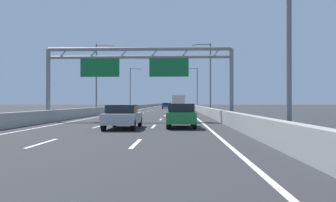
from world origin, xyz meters
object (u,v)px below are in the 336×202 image
object	(u,v)px
sign_gantry	(138,65)
streetlamp_left_far	(131,86)
orange_car	(182,111)
streetlamp_right_far	(196,86)
black_car	(169,105)
box_truck	(179,102)
green_car	(181,115)
streetlamp_right_mid	(209,74)
silver_car	(123,116)
streetlamp_right_near	(283,4)
streetlamp_left_mid	(98,74)
blue_car	(166,106)

from	to	relation	value
sign_gantry	streetlamp_left_far	xyz separation A→B (m)	(-7.37, 47.92, 0.58)
orange_car	streetlamp_right_far	bearing A→B (deg)	85.00
streetlamp_left_far	black_car	xyz separation A→B (m)	(7.43, 48.94, -4.68)
box_truck	sign_gantry	bearing A→B (deg)	-95.19
sign_gantry	green_car	world-z (taller)	sign_gantry
streetlamp_right_far	black_car	size ratio (longest dim) A/B	2.31
streetlamp_right_far	green_car	world-z (taller)	streetlamp_right_far
streetlamp_right_mid	streetlamp_left_far	distance (m)	35.20
silver_car	box_truck	world-z (taller)	box_truck
streetlamp_right_near	silver_car	size ratio (longest dim) A/B	2.21
streetlamp_left_far	streetlamp_right_mid	bearing A→B (deg)	-64.90
streetlamp_left_mid	blue_car	bearing A→B (deg)	79.33
silver_car	sign_gantry	bearing A→B (deg)	91.14
streetlamp_right_near	blue_car	distance (m)	72.61
streetlamp_right_near	sign_gantry	bearing A→B (deg)	115.54
orange_car	box_truck	bearing A→B (deg)	90.64
sign_gantry	blue_car	distance (m)	56.41
streetlamp_left_mid	silver_car	distance (m)	26.50
sign_gantry	box_truck	distance (m)	39.09
sign_gantry	streetlamp_right_near	world-z (taller)	streetlamp_right_near
black_car	green_car	bearing A→B (deg)	-88.02
sign_gantry	streetlamp_right_mid	world-z (taller)	streetlamp_right_mid
streetlamp_left_far	blue_car	world-z (taller)	streetlamp_left_far
streetlamp_left_mid	streetlamp_right_mid	distance (m)	14.93
green_car	streetlamp_right_mid	bearing A→B (deg)	80.85
streetlamp_right_far	black_car	distance (m)	49.73
blue_car	box_truck	size ratio (longest dim) A/B	0.54
streetlamp_left_mid	green_car	world-z (taller)	streetlamp_left_mid
streetlamp_left_far	box_truck	world-z (taller)	streetlamp_left_far
streetlamp_left_far	blue_car	bearing A→B (deg)	47.75
streetlamp_right_mid	silver_car	size ratio (longest dim) A/B	2.21
sign_gantry	streetlamp_left_mid	bearing A→B (deg)	114.67
streetlamp_right_far	silver_car	world-z (taller)	streetlamp_right_far
sign_gantry	silver_car	bearing A→B (deg)	-88.86
black_car	orange_car	distance (m)	91.00
green_car	box_truck	xyz separation A→B (m)	(-0.16, 46.82, 0.85)
streetlamp_left_far	green_car	distance (m)	57.21
green_car	sign_gantry	bearing A→B (deg)	114.66
blue_car	box_truck	world-z (taller)	box_truck
streetlamp_right_near	green_car	xyz separation A→B (m)	(-3.88, 7.80, -4.63)
streetlamp_left_mid	streetlamp_right_far	xyz separation A→B (m)	(14.93, 31.87, 0.00)
streetlamp_right_near	orange_car	bearing A→B (deg)	99.57
black_car	streetlamp_right_mid	bearing A→B (deg)	-84.70
black_car	orange_car	world-z (taller)	black_car
streetlamp_right_near	box_truck	world-z (taller)	streetlamp_right_near
sign_gantry	blue_car	world-z (taller)	sign_gantry
streetlamp_right_mid	green_car	size ratio (longest dim) A/B	2.31
streetlamp_left_mid	streetlamp_left_far	distance (m)	31.87
streetlamp_right_far	box_truck	size ratio (longest dim) A/B	1.15
sign_gantry	silver_car	size ratio (longest dim) A/B	3.80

